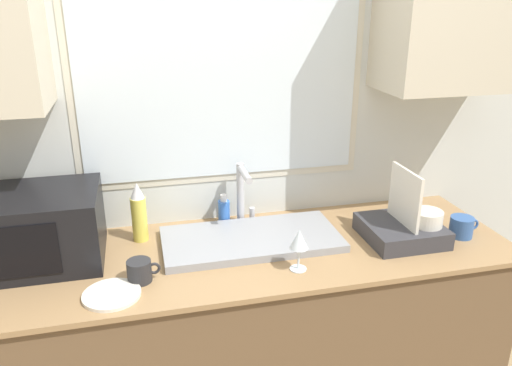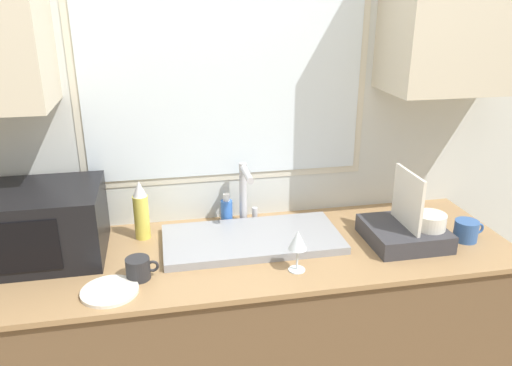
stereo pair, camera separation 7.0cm
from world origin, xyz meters
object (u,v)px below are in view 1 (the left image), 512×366
at_px(faucet, 243,190).
at_px(dish_rack, 404,227).
at_px(microwave, 29,229).
at_px(mug_near_sink, 140,271).
at_px(wine_glass, 299,241).
at_px(soap_bottle, 224,211).
at_px(spray_bottle, 139,213).

distance_m(faucet, dish_rack, 0.67).
relative_size(faucet, microwave, 0.53).
relative_size(dish_rack, mug_near_sink, 2.59).
bearing_deg(wine_glass, dish_rack, 14.69).
xyz_separation_m(faucet, dish_rack, (0.59, -0.29, -0.10)).
distance_m(dish_rack, soap_bottle, 0.74).
relative_size(microwave, spray_bottle, 2.07).
relative_size(faucet, dish_rack, 0.91).
xyz_separation_m(mug_near_sink, wine_glass, (0.54, -0.05, 0.08)).
bearing_deg(mug_near_sink, soap_bottle, 46.94).
bearing_deg(soap_bottle, faucet, -18.03).
bearing_deg(mug_near_sink, spray_bottle, 88.26).
distance_m(soap_bottle, wine_glass, 0.48).
bearing_deg(wine_glass, spray_bottle, 145.68).
bearing_deg(spray_bottle, mug_near_sink, -91.74).
bearing_deg(dish_rack, spray_bottle, 166.74).
xyz_separation_m(microwave, dish_rack, (1.40, -0.16, -0.08)).
bearing_deg(spray_bottle, faucet, 6.16).
xyz_separation_m(dish_rack, soap_bottle, (-0.67, 0.31, 0.00)).
bearing_deg(wine_glass, faucet, 105.21).
bearing_deg(microwave, dish_rack, -6.39).
bearing_deg(faucet, mug_near_sink, -140.42).
relative_size(faucet, spray_bottle, 1.09).
bearing_deg(faucet, spray_bottle, -173.84).
relative_size(soap_bottle, mug_near_sink, 1.18).
bearing_deg(soap_bottle, wine_glass, -66.74).
bearing_deg(microwave, faucet, 9.01).
relative_size(faucet, soap_bottle, 1.99).
height_order(soap_bottle, wine_glass, wine_glass).
bearing_deg(spray_bottle, wine_glass, -34.32).
distance_m(faucet, wine_glass, 0.43).
height_order(faucet, dish_rack, dish_rack).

